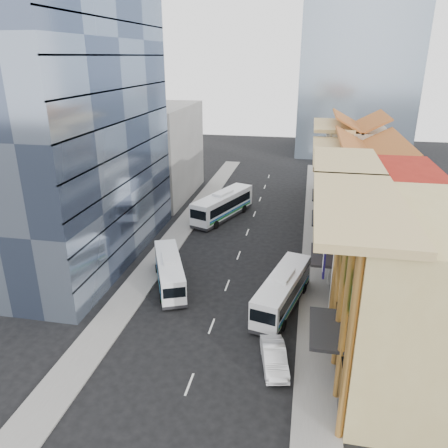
% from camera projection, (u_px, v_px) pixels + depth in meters
% --- Properties ---
extents(ground, '(200.00, 200.00, 0.00)m').
position_uv_depth(ground, '(185.00, 395.00, 28.84)').
color(ground, black).
rests_on(ground, ground).
extents(sidewalk_right, '(3.00, 90.00, 0.15)m').
position_uv_depth(sidewalk_right, '(316.00, 261.00, 47.44)').
color(sidewalk_right, slate).
rests_on(sidewalk_right, ground).
extents(sidewalk_left, '(3.00, 90.00, 0.15)m').
position_uv_depth(sidewalk_left, '(166.00, 249.00, 50.47)').
color(sidewalk_left, slate).
rests_on(sidewalk_left, ground).
extents(shophouse_tan, '(8.00, 14.00, 12.00)m').
position_uv_depth(shophouse_tan, '(408.00, 298.00, 28.76)').
color(shophouse_tan, tan).
rests_on(shophouse_tan, ground).
extents(shophouse_red, '(8.00, 10.00, 12.00)m').
position_uv_depth(shophouse_red, '(382.00, 231.00, 39.75)').
color(shophouse_red, maroon).
rests_on(shophouse_red, ground).
extents(shophouse_cream_near, '(8.00, 9.00, 10.00)m').
position_uv_depth(shophouse_cream_near, '(369.00, 208.00, 48.81)').
color(shophouse_cream_near, beige).
rests_on(shophouse_cream_near, ground).
extents(shophouse_cream_mid, '(8.00, 9.00, 10.00)m').
position_uv_depth(shophouse_cream_mid, '(361.00, 186.00, 57.05)').
color(shophouse_cream_mid, beige).
rests_on(shophouse_cream_mid, ground).
extents(shophouse_cream_far, '(8.00, 12.00, 11.00)m').
position_uv_depth(shophouse_cream_far, '(355.00, 164.00, 66.49)').
color(shophouse_cream_far, beige).
rests_on(shophouse_cream_far, ground).
extents(office_tower, '(12.00, 26.00, 30.00)m').
position_uv_depth(office_tower, '(69.00, 119.00, 43.87)').
color(office_tower, '#424E68').
rests_on(office_tower, ground).
extents(office_block_far, '(10.00, 18.00, 14.00)m').
position_uv_depth(office_block_far, '(158.00, 152.00, 67.63)').
color(office_block_far, gray).
rests_on(office_block_far, ground).
extents(bus_left_near, '(5.83, 9.79, 3.10)m').
position_uv_depth(bus_left_near, '(169.00, 271.00, 42.12)').
color(bus_left_near, white).
rests_on(bus_left_near, ground).
extents(bus_left_far, '(6.82, 12.15, 3.83)m').
position_uv_depth(bus_left_far, '(223.00, 205.00, 59.63)').
color(bus_left_far, white).
rests_on(bus_left_far, ground).
extents(bus_right, '(4.84, 10.75, 3.36)m').
position_uv_depth(bus_right, '(283.00, 290.00, 38.37)').
color(bus_right, white).
rests_on(bus_right, ground).
extents(sedan_right, '(2.57, 4.89, 1.54)m').
position_uv_depth(sedan_right, '(274.00, 357.00, 31.22)').
color(sedan_right, white).
rests_on(sedan_right, ground).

